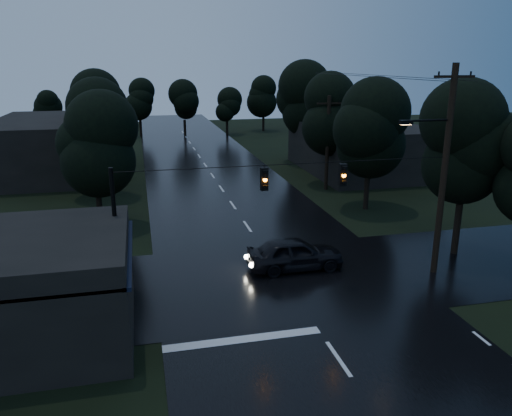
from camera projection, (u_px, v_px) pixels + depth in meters
name	position (u px, v px, depth m)	size (l,w,h in m)	color
main_road	(222.00, 189.00, 40.85)	(12.00, 120.00, 0.02)	black
cross_street	(283.00, 278.00, 24.05)	(60.00, 9.00, 0.02)	black
building_far_right	(361.00, 148.00, 47.04)	(10.00, 14.00, 4.40)	black
building_far_left	(55.00, 146.00, 46.41)	(10.00, 16.00, 5.00)	black
utility_pole_main	(443.00, 168.00, 23.25)	(3.50, 0.30, 10.00)	black
utility_pole_far	(328.00, 142.00, 39.71)	(2.00, 0.30, 7.50)	black
anchor_pole_left	(116.00, 239.00, 20.62)	(0.18, 0.18, 6.00)	black
span_signals	(303.00, 176.00, 21.74)	(15.00, 0.37, 1.12)	black
tree_corner_near	(467.00, 144.00, 25.48)	(4.48, 4.48, 9.44)	black
tree_left_a	(94.00, 145.00, 29.93)	(3.92, 3.92, 8.26)	black
tree_left_b	(93.00, 123.00, 37.16)	(4.20, 4.20, 8.85)	black
tree_left_c	(94.00, 107.00, 46.26)	(4.48, 4.48, 9.44)	black
tree_right_a	(370.00, 129.00, 33.77)	(4.20, 4.20, 8.85)	black
tree_right_b	(335.00, 112.00, 41.27)	(4.48, 4.48, 9.44)	black
tree_right_c	(303.00, 99.00, 50.63)	(4.76, 4.76, 10.03)	black
car	(295.00, 253.00, 24.93)	(1.94, 4.82, 1.64)	black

